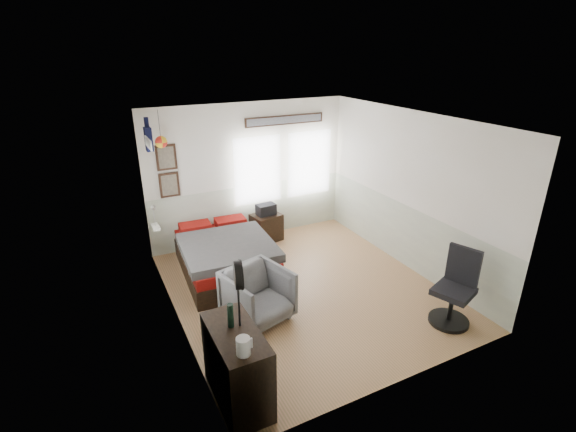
% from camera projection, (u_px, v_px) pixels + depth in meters
% --- Properties ---
extents(ground_plane, '(4.00, 4.50, 0.01)m').
position_uv_depth(ground_plane, '(305.00, 289.00, 6.74)').
color(ground_plane, '#9C7448').
extents(room_shell, '(4.02, 4.52, 2.71)m').
position_uv_depth(room_shell, '(296.00, 192.00, 6.25)').
color(room_shell, beige).
rests_on(room_shell, ground_plane).
extents(wall_decor, '(3.55, 1.32, 1.44)m').
position_uv_depth(wall_decor, '(194.00, 144.00, 7.09)').
color(wall_decor, '#311E13').
rests_on(wall_decor, room_shell).
extents(bed, '(1.56, 2.09, 0.64)m').
position_uv_depth(bed, '(225.00, 256.00, 7.13)').
color(bed, black).
rests_on(bed, ground_plane).
extents(dresser, '(0.48, 1.00, 0.90)m').
position_uv_depth(dresser, '(237.00, 366.00, 4.50)').
color(dresser, black).
rests_on(dresser, ground_plane).
extents(armchair, '(1.01, 1.03, 0.77)m').
position_uv_depth(armchair, '(258.00, 295.00, 5.88)').
color(armchair, '#525254').
rests_on(armchair, ground_plane).
extents(nightstand, '(0.62, 0.53, 0.55)m').
position_uv_depth(nightstand, '(266.00, 227.00, 8.34)').
color(nightstand, black).
rests_on(nightstand, ground_plane).
extents(task_chair, '(0.63, 0.63, 1.11)m').
position_uv_depth(task_chair, '(455.00, 293.00, 5.81)').
color(task_chair, black).
rests_on(task_chair, ground_plane).
extents(kettle, '(0.16, 0.14, 0.19)m').
position_uv_depth(kettle, '(243.00, 346.00, 3.98)').
color(kettle, silver).
rests_on(kettle, dresser).
extents(bottle, '(0.07, 0.07, 0.27)m').
position_uv_depth(bottle, '(230.00, 315.00, 4.36)').
color(bottle, black).
rests_on(bottle, dresser).
extents(stand_fan, '(0.15, 0.31, 0.78)m').
position_uv_depth(stand_fan, '(238.00, 276.00, 4.20)').
color(stand_fan, black).
rests_on(stand_fan, dresser).
extents(black_bag, '(0.38, 0.27, 0.21)m').
position_uv_depth(black_bag, '(266.00, 209.00, 8.19)').
color(black_bag, black).
rests_on(black_bag, nightstand).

